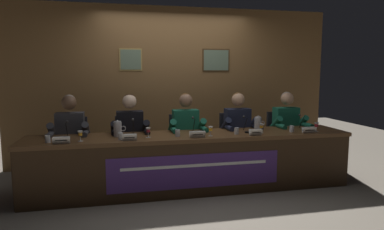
% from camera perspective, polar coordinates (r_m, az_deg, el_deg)
% --- Properties ---
extents(ground_plane, '(12.00, 12.00, 0.00)m').
position_cam_1_polar(ground_plane, '(4.62, 0.00, -12.20)').
color(ground_plane, gray).
extents(wall_back_panelled, '(5.40, 0.14, 2.60)m').
position_cam_1_polar(wall_back_panelled, '(5.74, -3.03, 4.86)').
color(wall_back_panelled, brown).
rests_on(wall_back_panelled, ground_plane).
extents(conference_table, '(4.20, 0.74, 0.73)m').
position_cam_1_polar(conference_table, '(4.37, 0.31, -6.36)').
color(conference_table, brown).
rests_on(conference_table, ground_plane).
extents(chair_far_left, '(0.44, 0.45, 0.91)m').
position_cam_1_polar(chair_far_left, '(4.96, -19.41, -5.86)').
color(chair_far_left, black).
rests_on(chair_far_left, ground_plane).
extents(panelist_far_left, '(0.51, 0.48, 1.24)m').
position_cam_1_polar(panelist_far_left, '(4.72, -19.84, -3.11)').
color(panelist_far_left, black).
rests_on(panelist_far_left, ground_plane).
extents(nameplate_far_left, '(0.19, 0.06, 0.08)m').
position_cam_1_polar(nameplate_far_left, '(4.10, -21.10, -3.96)').
color(nameplate_far_left, white).
rests_on(nameplate_far_left, conference_table).
extents(juice_glass_far_left, '(0.06, 0.06, 0.12)m').
position_cam_1_polar(juice_glass_far_left, '(4.16, -18.25, -3.05)').
color(juice_glass_far_left, white).
rests_on(juice_glass_far_left, conference_table).
extents(water_cup_far_left, '(0.06, 0.06, 0.08)m').
position_cam_1_polar(water_cup_far_left, '(4.23, -23.07, -3.76)').
color(water_cup_far_left, silver).
rests_on(water_cup_far_left, conference_table).
extents(microphone_far_left, '(0.06, 0.17, 0.22)m').
position_cam_1_polar(microphone_far_left, '(4.34, -20.30, -2.87)').
color(microphone_far_left, black).
rests_on(microphone_far_left, conference_table).
extents(chair_left, '(0.44, 0.45, 0.91)m').
position_cam_1_polar(chair_left, '(4.93, -10.34, -5.66)').
color(chair_left, black).
rests_on(chair_left, ground_plane).
extents(panelist_left, '(0.51, 0.48, 1.24)m').
position_cam_1_polar(panelist_left, '(4.68, -10.32, -2.88)').
color(panelist_left, black).
rests_on(panelist_left, ground_plane).
extents(nameplate_left, '(0.17, 0.06, 0.08)m').
position_cam_1_polar(nameplate_left, '(4.06, -10.46, -3.71)').
color(nameplate_left, white).
rests_on(nameplate_left, conference_table).
extents(juice_glass_left, '(0.06, 0.06, 0.12)m').
position_cam_1_polar(juice_glass_left, '(4.22, -7.36, -2.61)').
color(juice_glass_left, white).
rests_on(juice_glass_left, conference_table).
extents(water_cup_left, '(0.06, 0.06, 0.08)m').
position_cam_1_polar(water_cup_left, '(4.13, -11.90, -3.58)').
color(water_cup_left, silver).
rests_on(water_cup_left, conference_table).
extents(microphone_left, '(0.06, 0.17, 0.22)m').
position_cam_1_polar(microphone_left, '(4.33, -9.82, -2.55)').
color(microphone_left, black).
rests_on(microphone_left, conference_table).
extents(chair_center, '(0.44, 0.45, 0.91)m').
position_cam_1_polar(chair_center, '(5.01, -1.36, -5.32)').
color(chair_center, black).
rests_on(chair_center, ground_plane).
extents(panelist_center, '(0.51, 0.48, 1.24)m').
position_cam_1_polar(panelist_center, '(4.77, -0.91, -2.58)').
color(panelist_center, black).
rests_on(panelist_center, ground_plane).
extents(nameplate_center, '(0.19, 0.06, 0.08)m').
position_cam_1_polar(nameplate_center, '(4.18, 0.93, -3.27)').
color(nameplate_center, white).
rests_on(nameplate_center, conference_table).
extents(juice_glass_center, '(0.06, 0.06, 0.12)m').
position_cam_1_polar(juice_glass_center, '(4.28, 3.14, -2.41)').
color(juice_glass_center, white).
rests_on(juice_glass_center, conference_table).
extents(water_cup_center, '(0.06, 0.06, 0.08)m').
position_cam_1_polar(water_cup_center, '(4.26, -2.43, -3.11)').
color(water_cup_center, silver).
rests_on(water_cup_center, conference_table).
extents(microphone_center, '(0.06, 0.17, 0.22)m').
position_cam_1_polar(microphone_center, '(4.45, 0.39, -2.19)').
color(microphone_center, black).
rests_on(microphone_center, conference_table).
extents(chair_right, '(0.44, 0.45, 0.91)m').
position_cam_1_polar(chair_right, '(5.22, 7.11, -4.89)').
color(chair_right, black).
rests_on(chair_right, ground_plane).
extents(panelist_right, '(0.51, 0.48, 1.24)m').
position_cam_1_polar(panelist_right, '(4.98, 7.93, -2.23)').
color(panelist_right, black).
rests_on(panelist_right, ground_plane).
extents(nameplate_right, '(0.16, 0.06, 0.08)m').
position_cam_1_polar(nameplate_right, '(4.40, 10.65, -2.86)').
color(nameplate_right, white).
rests_on(nameplate_right, conference_table).
extents(juice_glass_right, '(0.06, 0.06, 0.12)m').
position_cam_1_polar(juice_glass_right, '(4.59, 11.57, -1.90)').
color(juice_glass_right, white).
rests_on(juice_glass_right, conference_table).
extents(water_cup_right, '(0.06, 0.06, 0.08)m').
position_cam_1_polar(water_cup_right, '(4.45, 7.49, -2.72)').
color(water_cup_right, silver).
rests_on(water_cup_right, conference_table).
extents(microphone_right, '(0.06, 0.17, 0.22)m').
position_cam_1_polar(microphone_right, '(4.59, 9.03, -1.98)').
color(microphone_right, black).
rests_on(microphone_right, conference_table).
extents(chair_far_right, '(0.44, 0.45, 0.91)m').
position_cam_1_polar(chair_far_right, '(5.52, 14.78, -4.40)').
color(chair_far_right, black).
rests_on(chair_far_right, ground_plane).
extents(panelist_far_right, '(0.51, 0.48, 1.24)m').
position_cam_1_polar(panelist_far_right, '(5.30, 15.87, -1.87)').
color(panelist_far_right, black).
rests_on(panelist_far_right, ground_plane).
extents(nameplate_far_right, '(0.19, 0.06, 0.08)m').
position_cam_1_polar(nameplate_far_right, '(4.76, 19.06, -2.39)').
color(nameplate_far_right, white).
rests_on(nameplate_far_right, conference_table).
extents(juice_glass_far_right, '(0.06, 0.06, 0.12)m').
position_cam_1_polar(juice_glass_far_right, '(4.91, 20.18, -1.61)').
color(juice_glass_far_right, white).
rests_on(juice_glass_far_right, conference_table).
extents(water_cup_far_right, '(0.06, 0.06, 0.08)m').
position_cam_1_polar(water_cup_far_right, '(4.77, 16.40, -2.29)').
color(water_cup_far_right, silver).
rests_on(water_cup_far_right, conference_table).
extents(microphone_far_right, '(0.06, 0.17, 0.22)m').
position_cam_1_polar(microphone_far_right, '(4.96, 18.05, -1.58)').
color(microphone_far_right, black).
rests_on(microphone_far_right, conference_table).
extents(water_pitcher_left_side, '(0.15, 0.10, 0.21)m').
position_cam_1_polar(water_pitcher_left_side, '(4.35, -12.35, -2.31)').
color(water_pitcher_left_side, silver).
rests_on(water_pitcher_left_side, conference_table).
extents(water_pitcher_right_side, '(0.15, 0.10, 0.21)m').
position_cam_1_polar(water_pitcher_right_side, '(4.76, 11.03, -1.45)').
color(water_pitcher_right_side, silver).
rests_on(water_pitcher_right_side, conference_table).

